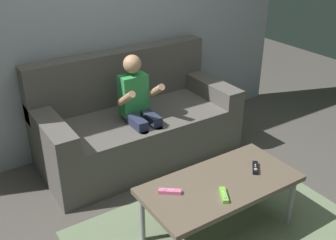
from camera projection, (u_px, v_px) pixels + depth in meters
ground_plane at (206, 235)px, 2.73m from camera, size 8.04×8.04×0.00m
wall_back at (97, 10)px, 3.35m from camera, size 4.02×0.05×2.50m
couch at (136, 124)px, 3.53m from camera, size 1.71×0.80×0.91m
person_seated_on_couch at (139, 107)px, 3.25m from camera, size 0.32×0.39×0.98m
coffee_table at (220, 187)px, 2.59m from camera, size 1.04×0.51×0.42m
area_rug at (217, 231)px, 2.76m from camera, size 1.88×1.19×0.01m
game_remote_lime_near_edge at (223, 195)px, 2.43m from camera, size 0.10×0.14×0.03m
game_remote_black_center at (255, 168)px, 2.70m from camera, size 0.12×0.13×0.03m
game_remote_pink_far_corner at (170, 191)px, 2.46m from camera, size 0.13×0.11×0.03m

